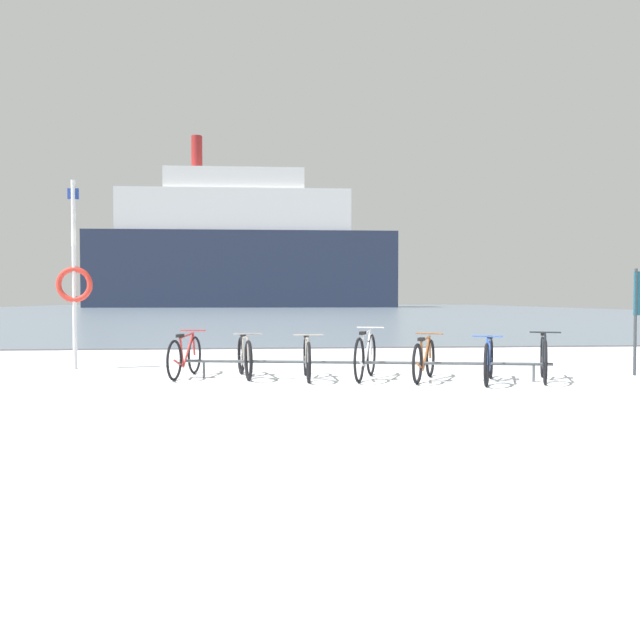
{
  "coord_description": "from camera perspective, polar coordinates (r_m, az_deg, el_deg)",
  "views": [
    {
      "loc": [
        -1.77,
        -7.45,
        1.33
      ],
      "look_at": [
        -0.67,
        5.32,
        0.9
      ],
      "focal_mm": 37.16,
      "sensor_mm": 36.0,
      "label": 1
    }
  ],
  "objects": [
    {
      "name": "bicycle_3",
      "position": [
        10.9,
        3.94,
        -3.1
      ],
      "size": [
        0.69,
        1.66,
        0.84
      ],
      "color": "black",
      "rests_on": "ground"
    },
    {
      "name": "bicycle_0",
      "position": [
        11.36,
        -11.56,
        -3.06
      ],
      "size": [
        0.52,
        1.65,
        0.78
      ],
      "color": "black",
      "rests_on": "ground"
    },
    {
      "name": "bike_rack",
      "position": [
        10.79,
        3.89,
        -3.72
      ],
      "size": [
        5.86,
        1.12,
        0.31
      ],
      "color": "#4C5156",
      "rests_on": "ground"
    },
    {
      "name": "ferry_ship",
      "position": [
        96.81,
        -6.84,
        5.98
      ],
      "size": [
        43.92,
        9.71,
        24.52
      ],
      "color": "#232D47",
      "rests_on": "ground"
    },
    {
      "name": "bicycle_5",
      "position": [
        10.77,
        14.33,
        -3.39
      ],
      "size": [
        0.75,
        1.61,
        0.76
      ],
      "color": "black",
      "rests_on": "ground"
    },
    {
      "name": "bicycle_1",
      "position": [
        11.15,
        -6.5,
        -3.17
      ],
      "size": [
        0.46,
        1.6,
        0.76
      ],
      "color": "black",
      "rests_on": "ground"
    },
    {
      "name": "bicycle_2",
      "position": [
        10.83,
        -1.13,
        -3.3
      ],
      "size": [
        0.46,
        1.65,
        0.76
      ],
      "color": "black",
      "rests_on": "ground"
    },
    {
      "name": "ground",
      "position": [
        61.39,
        -3.28,
        0.63
      ],
      "size": [
        80.0,
        132.0,
        0.08
      ],
      "color": "silver"
    },
    {
      "name": "bicycle_6",
      "position": [
        11.2,
        18.71,
        -3.11
      ],
      "size": [
        0.69,
        1.59,
        0.81
      ],
      "color": "black",
      "rests_on": "ground"
    },
    {
      "name": "rescue_post",
      "position": [
        13.15,
        -20.41,
        3.36
      ],
      "size": [
        0.67,
        0.1,
        3.51
      ],
      "color": "silver",
      "rests_on": "ground"
    },
    {
      "name": "bicycle_4",
      "position": [
        10.82,
        8.96,
        -3.37
      ],
      "size": [
        0.78,
        1.55,
        0.74
      ],
      "color": "black",
      "rests_on": "ground"
    }
  ]
}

